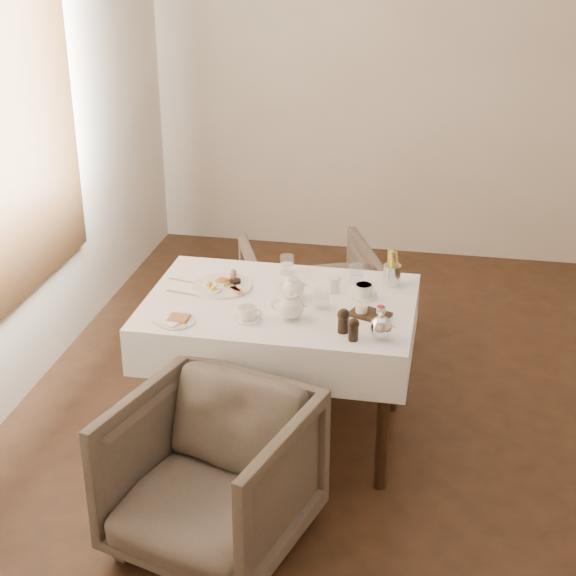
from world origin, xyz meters
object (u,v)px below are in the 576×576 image
(armchair_near, at_px, (211,476))
(armchair_far, at_px, (309,302))
(breakfast_plate, at_px, (223,285))
(table, at_px, (280,322))
(teapot_centre, at_px, (293,287))

(armchair_near, height_order, armchair_far, armchair_near)
(armchair_near, xyz_separation_m, armchair_far, (0.11, 1.72, -0.00))
(armchair_far, bearing_deg, armchair_near, 64.24)
(armchair_near, bearing_deg, breakfast_plate, 117.91)
(table, bearing_deg, armchair_near, -97.80)
(table, relative_size, teapot_centre, 8.53)
(table, bearing_deg, armchair_far, 90.30)
(breakfast_plate, bearing_deg, teapot_centre, 4.91)
(armchair_near, distance_m, teapot_centre, 1.03)
(armchair_near, height_order, breakfast_plate, breakfast_plate)
(teapot_centre, bearing_deg, table, -161.69)
(table, height_order, breakfast_plate, breakfast_plate)
(armchair_near, height_order, teapot_centre, teapot_centre)
(armchair_near, distance_m, breakfast_plate, 1.06)
(armchair_far, distance_m, teapot_centre, 0.96)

